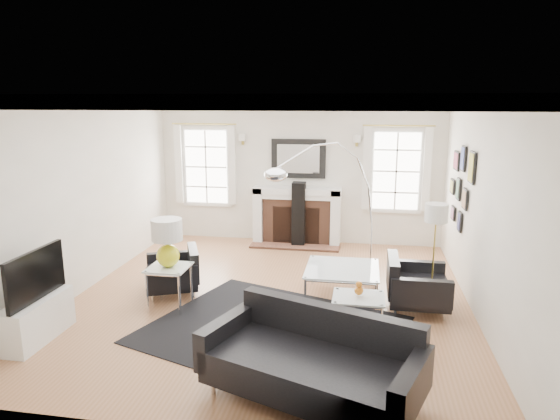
% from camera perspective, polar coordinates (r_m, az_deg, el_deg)
% --- Properties ---
extents(floor, '(6.00, 6.00, 0.00)m').
position_cam_1_polar(floor, '(7.22, -1.16, -9.98)').
color(floor, '#A16A43').
rests_on(floor, ground).
extents(back_wall, '(5.50, 0.04, 2.80)m').
position_cam_1_polar(back_wall, '(9.73, 2.14, 4.45)').
color(back_wall, beige).
rests_on(back_wall, floor).
extents(front_wall, '(5.50, 0.04, 2.80)m').
position_cam_1_polar(front_wall, '(4.01, -9.41, -7.50)').
color(front_wall, beige).
rests_on(front_wall, floor).
extents(left_wall, '(0.04, 6.00, 2.80)m').
position_cam_1_polar(left_wall, '(7.80, -21.46, 1.59)').
color(left_wall, beige).
rests_on(left_wall, floor).
extents(right_wall, '(0.04, 6.00, 2.80)m').
position_cam_1_polar(right_wall, '(6.85, 22.00, 0.13)').
color(right_wall, beige).
rests_on(right_wall, floor).
extents(ceiling, '(5.50, 6.00, 0.02)m').
position_cam_1_polar(ceiling, '(6.67, -1.26, 12.84)').
color(ceiling, white).
rests_on(ceiling, back_wall).
extents(crown_molding, '(5.50, 6.00, 0.12)m').
position_cam_1_polar(crown_molding, '(6.67, -1.26, 12.33)').
color(crown_molding, white).
rests_on(crown_molding, back_wall).
extents(fireplace, '(1.70, 0.69, 1.11)m').
position_cam_1_polar(fireplace, '(9.68, 1.94, -0.75)').
color(fireplace, white).
rests_on(fireplace, floor).
extents(mantel_mirror, '(1.05, 0.07, 0.75)m').
position_cam_1_polar(mantel_mirror, '(9.65, 2.12, 5.88)').
color(mantel_mirror, black).
rests_on(mantel_mirror, back_wall).
extents(window_left, '(1.24, 0.15, 1.62)m').
position_cam_1_polar(window_left, '(10.08, -8.42, 4.94)').
color(window_left, white).
rests_on(window_left, back_wall).
extents(window_right, '(1.24, 0.15, 1.62)m').
position_cam_1_polar(window_right, '(9.60, 13.14, 4.38)').
color(window_right, white).
rests_on(window_right, back_wall).
extents(gallery_wall, '(0.04, 1.73, 1.29)m').
position_cam_1_polar(gallery_wall, '(8.07, 19.97, 3.01)').
color(gallery_wall, black).
rests_on(gallery_wall, right_wall).
extents(tv_unit, '(0.35, 1.00, 1.09)m').
position_cam_1_polar(tv_unit, '(6.57, -26.06, -10.55)').
color(tv_unit, white).
rests_on(tv_unit, floor).
extents(area_rug, '(3.50, 3.21, 0.01)m').
position_cam_1_polar(area_rug, '(6.28, -0.87, -13.49)').
color(area_rug, black).
rests_on(area_rug, floor).
extents(sofa, '(2.21, 1.56, 0.66)m').
position_cam_1_polar(sofa, '(4.88, 3.89, -16.97)').
color(sofa, black).
rests_on(sofa, floor).
extents(armchair_left, '(0.96, 1.02, 0.54)m').
position_cam_1_polar(armchair_left, '(7.45, -11.84, -7.05)').
color(armchair_left, black).
rests_on(armchair_left, floor).
extents(armchair_right, '(0.79, 0.88, 0.59)m').
position_cam_1_polar(armchair_right, '(6.96, 15.06, -8.40)').
color(armchair_right, black).
rests_on(armchair_right, floor).
extents(coffee_table, '(1.01, 1.01, 0.45)m').
position_cam_1_polar(coffee_table, '(7.11, 7.13, -6.83)').
color(coffee_table, silver).
rests_on(coffee_table, floor).
extents(side_table_left, '(0.53, 0.53, 0.58)m').
position_cam_1_polar(side_table_left, '(6.89, -12.57, -7.20)').
color(side_table_left, silver).
rests_on(side_table_left, floor).
extents(nesting_table, '(0.57, 0.48, 0.63)m').
position_cam_1_polar(nesting_table, '(5.72, 8.93, -10.89)').
color(nesting_table, silver).
rests_on(nesting_table, floor).
extents(gourd_lamp, '(0.41, 0.41, 0.65)m').
position_cam_1_polar(gourd_lamp, '(6.74, -12.76, -3.32)').
color(gourd_lamp, yellow).
rests_on(gourd_lamp, side_table_left).
extents(orange_vase, '(0.10, 0.10, 0.16)m').
position_cam_1_polar(orange_vase, '(5.64, 9.00, -8.90)').
color(orange_vase, orange).
rests_on(orange_vase, nesting_table).
extents(arc_floor_lamp, '(1.59, 1.47, 2.25)m').
position_cam_1_polar(arc_floor_lamp, '(7.25, 5.41, 0.16)').
color(arc_floor_lamp, silver).
rests_on(arc_floor_lamp, floor).
extents(stick_floor_lamp, '(0.29, 0.29, 1.45)m').
position_cam_1_polar(stick_floor_lamp, '(6.74, 17.42, -0.94)').
color(stick_floor_lamp, gold).
rests_on(stick_floor_lamp, floor).
extents(speaker_tower, '(0.25, 0.25, 1.24)m').
position_cam_1_polar(speaker_tower, '(9.52, 2.16, -0.50)').
color(speaker_tower, black).
rests_on(speaker_tower, floor).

